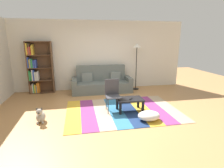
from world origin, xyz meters
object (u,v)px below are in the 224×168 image
Objects in this scene: standing_lamp at (137,52)px; tv_remote at (131,99)px; coffee_table at (130,101)px; folding_chair at (112,92)px; pouf at (149,116)px; dog at (41,116)px; couch at (102,83)px; bookshelf at (37,69)px.

standing_lamp is 2.64m from tv_remote.
folding_chair is (-0.47, 0.15, 0.23)m from coffee_table.
tv_remote is 0.54m from folding_chair.
dog is (-2.65, 0.41, 0.04)m from pouf.
standing_lamp is at bearing 78.34° from pouf.
folding_chair is (0.04, -1.94, 0.20)m from couch.
folding_chair is (-1.36, -2.02, -0.98)m from standing_lamp.
bookshelf reaches higher than pouf.
dog reaches higher than coffee_table.
pouf is at bearing -101.66° from standing_lamp.
folding_chair is (2.41, -2.22, -0.37)m from bookshelf.
coffee_table is at bearing 32.43° from folding_chair.
tv_remote is 0.17× the size of folding_chair.
bookshelf reaches higher than folding_chair.
standing_lamp is 12.13× the size of tv_remote.
standing_lamp is at bearing 36.90° from dog.
coffee_table is at bearing -76.17° from couch.
pouf is at bearing -8.77° from dog.
coffee_table reaches higher than pouf.
tv_remote is at bearing -76.20° from couch.
bookshelf reaches higher than dog.
bookshelf is 3.78m from coffee_table.
bookshelf is 3.81m from tv_remote.
dog is (0.54, -2.63, -0.75)m from bookshelf.
couch is 2.15m from coffee_table.
coffee_table is 0.40× the size of standing_lamp.
bookshelf is 2.67× the size of coffee_table.
couch reaches higher than coffee_table.
couch is 1.24× the size of standing_lamp.
bookshelf is at bearing 172.98° from tv_remote.
folding_chair is at bearing 12.35° from dog.
couch is at bearing 52.02° from dog.
coffee_table is at bearing 135.76° from tv_remote.
coffee_table is 0.80× the size of folding_chair.
pouf is 1.20m from folding_chair.
pouf is at bearing 3.27° from folding_chair.
couch is 15.07× the size of tv_remote.
bookshelf reaches higher than couch.
standing_lamp is at bearing -3.09° from bookshelf.
folding_chair is at bearing 133.32° from pouf.
pouf is 0.62× the size of folding_chair.
dog reaches higher than pouf.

